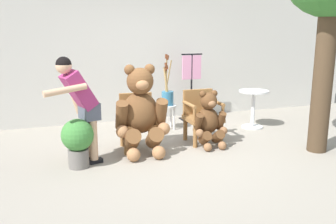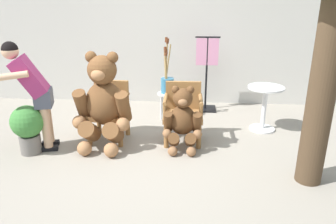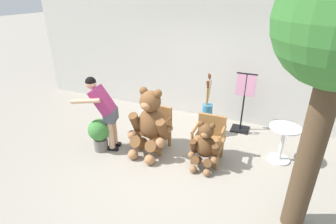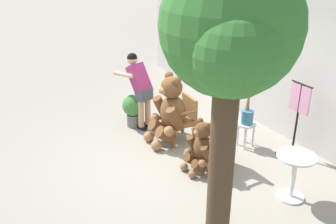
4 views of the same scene
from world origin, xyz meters
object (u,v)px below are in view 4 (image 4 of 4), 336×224
object	(u,v)px
wooden_chair_right	(215,142)
potted_plant	(133,108)
teddy_bear_large	(170,110)
brush_bucket	(247,113)
clothing_display_stand	(297,119)
wooden_chair_left	(181,117)
patio_tree	(231,39)
round_side_table	(294,172)
teddy_bear_small	(201,147)
white_stool	(246,129)
person_visitor	(140,85)

from	to	relation	value
wooden_chair_right	potted_plant	bearing A→B (deg)	-164.91
teddy_bear_large	brush_bucket	distance (m)	1.42
wooden_chair_right	teddy_bear_large	world-z (taller)	teddy_bear_large
brush_bucket	clothing_display_stand	distance (m)	0.86
wooden_chair_left	patio_tree	xyz separation A→B (m)	(2.66, -1.07, 2.15)
round_side_table	patio_tree	distance (m)	2.68
round_side_table	clothing_display_stand	world-z (taller)	clothing_display_stand
teddy_bear_small	potted_plant	size ratio (longest dim) A/B	1.33
wooden_chair_left	patio_tree	world-z (taller)	patio_tree
wooden_chair_left	teddy_bear_small	size ratio (longest dim) A/B	0.95
teddy_bear_small	brush_bucket	bearing A→B (deg)	103.92
teddy_bear_large	teddy_bear_small	distance (m)	1.13
wooden_chair_right	clothing_display_stand	bearing A→B (deg)	74.50
white_stool	patio_tree	bearing A→B (deg)	-46.90
person_visitor	brush_bucket	size ratio (longest dim) A/B	1.60
teddy_bear_large	clothing_display_stand	distance (m)	2.24
wooden_chair_right	patio_tree	world-z (taller)	patio_tree
person_visitor	patio_tree	world-z (taller)	patio_tree
teddy_bear_small	clothing_display_stand	xyz separation A→B (m)	(0.39, 1.71, 0.28)
wooden_chair_right	clothing_display_stand	world-z (taller)	clothing_display_stand
wooden_chair_right	patio_tree	distance (m)	2.87
wooden_chair_right	round_side_table	bearing A→B (deg)	20.61
wooden_chair_left	clothing_display_stand	bearing A→B (deg)	43.55
teddy_bear_large	teddy_bear_small	world-z (taller)	teddy_bear_large
wooden_chair_right	potted_plant	size ratio (longest dim) A/B	1.26
patio_tree	person_visitor	bearing A→B (deg)	169.82
wooden_chair_right	teddy_bear_small	size ratio (longest dim) A/B	0.95
wooden_chair_right	brush_bucket	xyz separation A→B (m)	(-0.30, 0.91, 0.20)
wooden_chair_right	white_stool	xyz separation A→B (m)	(-0.29, 0.91, -0.11)
wooden_chair_right	person_visitor	distance (m)	2.10
patio_tree	clothing_display_stand	distance (m)	3.34
white_stool	clothing_display_stand	bearing A→B (deg)	36.44
teddy_bear_small	person_visitor	world-z (taller)	person_visitor
teddy_bear_large	potted_plant	size ratio (longest dim) A/B	1.99
wooden_chair_left	white_stool	distance (m)	1.22
teddy_bear_large	patio_tree	xyz separation A→B (m)	(2.67, -0.82, 1.95)
patio_tree	potted_plant	distance (m)	4.29
wooden_chair_left	person_visitor	distance (m)	1.10
person_visitor	white_stool	bearing A→B (deg)	38.13
teddy_bear_small	brush_bucket	distance (m)	1.25
teddy_bear_small	wooden_chair_left	bearing A→B (deg)	165.18
wooden_chair_left	clothing_display_stand	world-z (taller)	clothing_display_stand
brush_bucket	clothing_display_stand	xyz separation A→B (m)	(0.69, 0.51, 0.06)
brush_bucket	clothing_display_stand	world-z (taller)	brush_bucket
person_visitor	teddy_bear_large	bearing A→B (deg)	11.32
teddy_bear_large	person_visitor	distance (m)	0.95
person_visitor	brush_bucket	world-z (taller)	person_visitor
wooden_chair_left	round_side_table	distance (m)	2.42
wooden_chair_right	clothing_display_stand	size ratio (longest dim) A/B	0.63
clothing_display_stand	potted_plant	bearing A→B (deg)	-141.36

